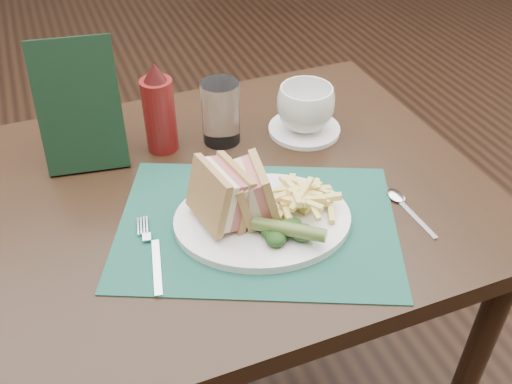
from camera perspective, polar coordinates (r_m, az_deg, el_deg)
floor at (r=1.92m, az=-6.68°, el=-8.36°), size 7.00×7.00×0.00m
table_main at (r=1.32m, az=-1.69°, el=-12.11°), size 0.90×0.75×0.75m
placemat at (r=0.97m, az=0.14°, el=-3.26°), size 0.56×0.50×0.00m
plate at (r=0.97m, az=0.65°, el=-2.77°), size 0.35×0.31×0.01m
sandwich_half_a at (r=0.92m, az=-4.80°, el=-0.62°), size 0.10×0.12×0.11m
sandwich_half_b at (r=0.93m, az=-1.62°, el=-0.01°), size 0.09×0.11×0.10m
kale_garnish at (r=0.91m, az=2.62°, el=-3.95°), size 0.11×0.08×0.03m
pickle_spear at (r=0.91m, az=3.30°, el=-3.74°), size 0.11×0.09×0.03m
fries_pile at (r=0.97m, az=4.36°, el=-0.01°), size 0.18×0.20×0.05m
fork at (r=0.93m, az=-10.35°, el=-5.95°), size 0.07×0.17×0.01m
spoon at (r=1.03m, az=15.14°, el=-1.75°), size 0.04×0.15×0.01m
saucer at (r=1.21m, az=4.84°, el=6.27°), size 0.17×0.17×0.01m
coffee_cup at (r=1.18m, az=4.98°, el=8.38°), size 0.16×0.16×0.09m
drinking_glass at (r=1.15m, az=-3.55°, el=7.94°), size 0.08×0.08×0.13m
ketchup_bottle at (r=1.12m, az=-9.71°, el=8.34°), size 0.08×0.08×0.19m
check_presenter at (r=1.10m, az=-17.27°, el=8.18°), size 0.16×0.11×0.24m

